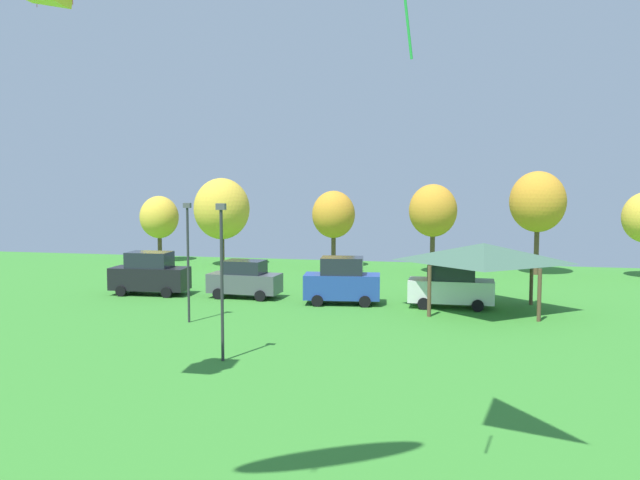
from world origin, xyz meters
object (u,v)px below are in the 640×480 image
Objects in this scene: treeline_tree_0 at (159,217)px; light_post_2 at (188,255)px; treeline_tree_4 at (538,202)px; parked_car_leftmost at (150,274)px; treeline_tree_3 at (433,211)px; light_post_0 at (222,272)px; treeline_tree_2 at (334,215)px; parked_car_third_from_left at (342,281)px; park_pavilion at (483,253)px; parked_car_second_from_left at (245,279)px; treeline_tree_1 at (222,209)px; parked_car_rightmost_in_row at (451,286)px.

light_post_2 is at bearing -61.01° from treeline_tree_0.
parked_car_leftmost is at bearing -148.85° from treeline_tree_4.
treeline_tree_3 is (10.56, 20.18, 1.36)m from light_post_2.
light_post_0 is 28.58m from treeline_tree_2.
treeline_tree_3 is (16.15, 13.18, 3.39)m from parked_car_leftmost.
treeline_tree_0 is 30.74m from treeline_tree_4.
treeline_tree_2 is at bearing 95.92° from parked_car_third_from_left.
treeline_tree_3 reaches higher than park_pavilion.
light_post_2 is (-6.36, -6.47, 2.03)m from parked_car_third_from_left.
park_pavilion is (7.65, -0.18, 1.80)m from parked_car_third_from_left.
treeline_tree_3 reaches higher than treeline_tree_2.
light_post_0 is (3.76, -13.49, 2.31)m from parked_car_second_from_left.
treeline_tree_0 is (-12.63, 22.80, 0.46)m from light_post_2.
light_post_2 reaches higher than parked_car_second_from_left.
treeline_tree_1 is at bearing 110.91° from light_post_0.
parked_car_rightmost_in_row is at bearing -4.82° from parked_car_third_from_left.
parked_car_leftmost is 0.62× the size of treeline_tree_4.
treeline_tree_3 is at bearing -3.45° from treeline_tree_1.
parked_car_third_from_left is 0.73× the size of light_post_0.
parked_car_leftmost is 21.12m from treeline_tree_3.
parked_car_second_from_left is 11.96m from parked_car_rightmost_in_row.
light_post_2 is 0.96× the size of treeline_tree_2.
parked_car_third_from_left is 0.64× the size of park_pavilion.
parked_car_second_from_left is at bearing -50.20° from treeline_tree_0.
treeline_tree_0 is (-16.78, 29.10, 0.35)m from light_post_0.
light_post_0 is (-8.19, -13.04, 2.25)m from parked_car_rightmost_in_row.
treeline_tree_4 is (11.67, 14.81, 4.05)m from parked_car_third_from_left.
treeline_tree_0 reaches higher than parked_car_rightmost_in_row.
parked_car_rightmost_in_row is at bearing 0.89° from parked_car_second_from_left.
parked_car_leftmost is 0.77× the size of treeline_tree_2.
parked_car_rightmost_in_row is at bearing 165.15° from park_pavilion.
treeline_tree_0 is 6.52m from treeline_tree_1.
parked_car_third_from_left reaches higher than parked_car_leftmost.
treeline_tree_3 is at bearing -171.65° from treeline_tree_4.
treeline_tree_4 reaches higher than treeline_tree_3.
treeline_tree_4 is (4.03, 14.99, 2.25)m from park_pavilion.
parked_car_second_from_left is 0.65× the size of treeline_tree_3.
light_post_0 is (-9.86, -12.60, 0.33)m from park_pavilion.
light_post_0 reaches higher than parked_car_rightmost_in_row.
treeline_tree_1 is at bearing 141.63° from parked_car_rightmost_in_row.
light_post_0 is 33.60m from treeline_tree_0.
light_post_2 is (-0.38, -7.18, 2.20)m from parked_car_second_from_left.
parked_car_second_from_left is 15.52m from treeline_tree_2.
treeline_tree_1 is 1.07× the size of treeline_tree_3.
treeline_tree_4 reaches higher than parked_car_third_from_left.
parked_car_third_from_left is (5.98, -0.71, 0.18)m from parked_car_second_from_left.
treeline_tree_1 reaches higher than parked_car_rightmost_in_row.
parked_car_second_from_left is at bearing 86.93° from light_post_2.
park_pavilion is 31.34m from treeline_tree_0.
park_pavilion is 15.68m from treeline_tree_4.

